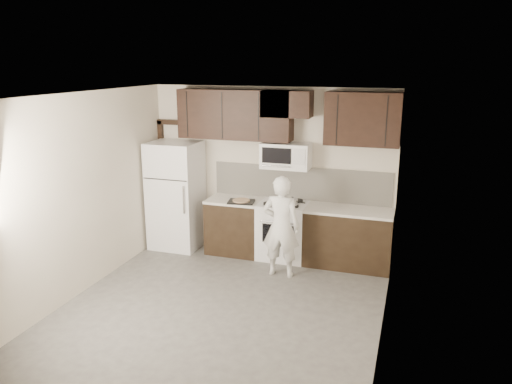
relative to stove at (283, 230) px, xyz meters
The scene contains 14 objects.
floor 2.02m from the stove, 98.80° to the right, with size 4.50×4.50×0.00m, color #4B4846.
back_wall 0.99m from the stove, 133.94° to the left, with size 4.00×4.00×0.00m, color beige.
ceiling 2.98m from the stove, 98.80° to the right, with size 4.50×4.50×0.00m, color white.
counter_run 0.30m from the stove, ahead, with size 2.95×0.64×0.91m.
stove is the anchor object (origin of this frame).
backsplash 0.80m from the stove, 56.25° to the left, with size 2.90×0.02×0.54m, color beige.
upper_cabinets 1.83m from the stove, 124.04° to the left, with size 3.48×0.35×0.78m.
microwave 1.20m from the stove, 90.10° to the left, with size 0.76×0.42×0.40m.
refrigerator 1.90m from the stove, behind, with size 0.80×0.76×1.80m.
door_trim 2.37m from the stove, behind, with size 0.50×0.08×2.12m.
saucepan 0.57m from the stove, 39.25° to the right, with size 0.29×0.17×0.16m.
baking_tray 0.81m from the stove, 166.65° to the right, with size 0.41×0.31×0.02m, color black.
pizza 0.82m from the stove, 166.65° to the right, with size 0.27×0.27×0.02m, color tan.
person 0.75m from the stove, 77.52° to the right, with size 0.55×0.36×1.51m, color white.
Camera 1 is at (2.22, -5.38, 3.09)m, focal length 35.00 mm.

